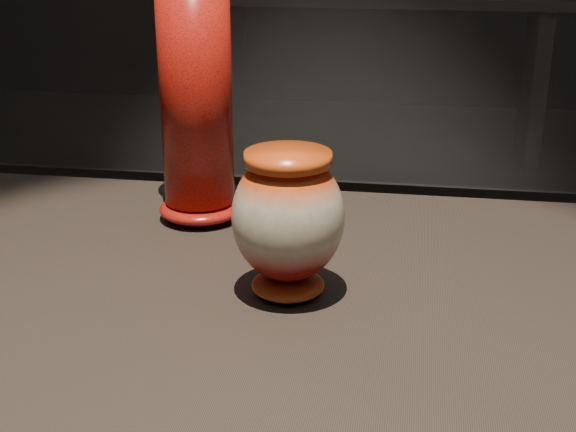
# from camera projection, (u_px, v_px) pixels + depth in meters

# --- Properties ---
(main_vase) EXTENTS (0.14, 0.14, 0.17)m
(main_vase) POSITION_uv_depth(u_px,v_px,m) (288.00, 219.00, 0.90)
(main_vase) COLOR maroon
(main_vase) RESTS_ON display_plinth
(tall_vase) EXTENTS (0.14, 0.14, 0.38)m
(tall_vase) POSITION_uv_depth(u_px,v_px,m) (196.00, 94.00, 1.10)
(tall_vase) COLOR red
(tall_vase) RESTS_ON display_plinth
(back_shelf) EXTENTS (2.00, 0.60, 0.90)m
(back_shelf) POSITION_uv_depth(u_px,v_px,m) (380.00, 42.00, 4.44)
(back_shelf) COLOR black
(back_shelf) RESTS_ON ground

